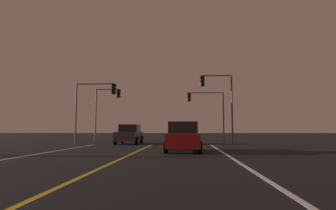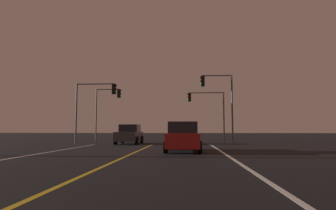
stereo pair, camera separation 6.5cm
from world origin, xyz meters
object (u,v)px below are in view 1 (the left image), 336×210
object	(u,v)px
car_lead_same_lane	(183,137)
car_oncoming	(129,134)
traffic_light_near_right	(217,93)
traffic_light_near_left	(96,98)
traffic_light_far_left	(108,103)
traffic_light_far_right	(205,104)

from	to	relation	value
car_lead_same_lane	car_oncoming	world-z (taller)	same
car_oncoming	traffic_light_near_right	bearing A→B (deg)	82.22
car_oncoming	traffic_light_near_left	distance (m)	4.28
car_oncoming	traffic_light_near_left	bearing A→B (deg)	-69.19
traffic_light_near_right	car_lead_same_lane	bearing A→B (deg)	69.70
car_lead_same_lane	traffic_light_near_left	world-z (taller)	traffic_light_near_left
traffic_light_far_left	traffic_light_far_right	bearing A→B (deg)	0.00
traffic_light_near_left	traffic_light_far_right	xyz separation A→B (m)	(9.76, 5.50, -0.09)
traffic_light_near_right	traffic_light_far_left	size ratio (longest dim) A/B	1.06
traffic_light_near_right	traffic_light_far_right	xyz separation A→B (m)	(-0.64, 5.50, -0.46)
car_lead_same_lane	car_oncoming	xyz separation A→B (m)	(-4.85, 8.62, 0.00)
traffic_light_far_right	traffic_light_far_left	bearing A→B (deg)	0.00
car_oncoming	traffic_light_far_left	size ratio (longest dim) A/B	0.78
traffic_light_near_left	traffic_light_far_right	distance (m)	11.20
traffic_light_near_left	traffic_light_far_left	xyz separation A→B (m)	(-0.49, 5.50, 0.16)
traffic_light_near_left	car_lead_same_lane	bearing A→B (deg)	-44.93
traffic_light_near_left	traffic_light_near_right	bearing A→B (deg)	-0.00
car_oncoming	traffic_light_far_left	bearing A→B (deg)	-144.00
car_lead_same_lane	car_oncoming	distance (m)	9.89
car_oncoming	traffic_light_near_right	size ratio (longest dim) A/B	0.73
car_lead_same_lane	traffic_light_far_right	size ratio (longest dim) A/B	0.84
traffic_light_near_left	car_oncoming	bearing A→B (deg)	20.81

